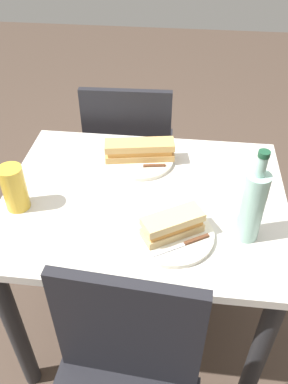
# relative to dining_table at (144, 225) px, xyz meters

# --- Properties ---
(ground_plane) EXTENTS (8.00, 8.00, 0.00)m
(ground_plane) POSITION_rel_dining_table_xyz_m (0.00, 0.00, -0.59)
(ground_plane) COLOR #47382D
(dining_table) EXTENTS (0.94, 0.74, 0.73)m
(dining_table) POSITION_rel_dining_table_xyz_m (0.00, 0.00, 0.00)
(dining_table) COLOR beige
(dining_table) RESTS_ON ground
(chair_near) EXTENTS (0.42, 0.42, 0.88)m
(chair_near) POSITION_rel_dining_table_xyz_m (0.13, -0.57, -0.09)
(chair_near) COLOR black
(chair_near) RESTS_ON ground
(plate_near) EXTENTS (0.25, 0.25, 0.01)m
(plate_near) POSITION_rel_dining_table_xyz_m (-0.10, 0.17, 0.14)
(plate_near) COLOR silver
(plate_near) RESTS_ON dining_table
(baguette_sandwich_near) EXTENTS (0.19, 0.15, 0.07)m
(baguette_sandwich_near) POSITION_rel_dining_table_xyz_m (-0.10, 0.17, 0.18)
(baguette_sandwich_near) COLOR #DBB77A
(baguette_sandwich_near) RESTS_ON plate_near
(knife_near) EXTENTS (0.16, 0.10, 0.01)m
(knife_near) POSITION_rel_dining_table_xyz_m (-0.14, 0.21, 0.15)
(knife_near) COLOR silver
(knife_near) RESTS_ON plate_near
(plate_far) EXTENTS (0.25, 0.25, 0.01)m
(plate_far) POSITION_rel_dining_table_xyz_m (0.04, -0.20, 0.14)
(plate_far) COLOR silver
(plate_far) RESTS_ON dining_table
(baguette_sandwich_far) EXTENTS (0.26, 0.11, 0.07)m
(baguette_sandwich_far) POSITION_rel_dining_table_xyz_m (0.04, -0.20, 0.18)
(baguette_sandwich_far) COLOR tan
(baguette_sandwich_far) RESTS_ON plate_far
(knife_far) EXTENTS (0.18, 0.04, 0.01)m
(knife_far) POSITION_rel_dining_table_xyz_m (0.02, -0.15, 0.15)
(knife_far) COLOR silver
(knife_far) RESTS_ON plate_far
(water_bottle) EXTENTS (0.07, 0.07, 0.30)m
(water_bottle) POSITION_rel_dining_table_xyz_m (-0.32, 0.14, 0.25)
(water_bottle) COLOR #99C6B7
(water_bottle) RESTS_ON dining_table
(beer_glass) EXTENTS (0.08, 0.08, 0.15)m
(beer_glass) POSITION_rel_dining_table_xyz_m (0.39, 0.09, 0.21)
(beer_glass) COLOR gold
(beer_glass) RESTS_ON dining_table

